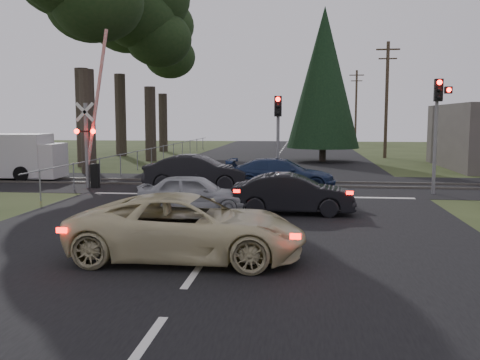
# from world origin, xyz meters

# --- Properties ---
(ground) EXTENTS (120.00, 120.00, 0.00)m
(ground) POSITION_xyz_m (0.00, 0.00, 0.00)
(ground) COLOR #2F3B1B
(ground) RESTS_ON ground
(road) EXTENTS (14.00, 100.00, 0.01)m
(road) POSITION_xyz_m (0.00, 10.00, 0.01)
(road) COLOR black
(road) RESTS_ON ground
(rail_corridor) EXTENTS (120.00, 8.00, 0.01)m
(rail_corridor) POSITION_xyz_m (0.00, 12.00, 0.01)
(rail_corridor) COLOR black
(rail_corridor) RESTS_ON ground
(stop_line) EXTENTS (13.00, 0.35, 0.00)m
(stop_line) POSITION_xyz_m (0.00, 8.20, 0.01)
(stop_line) COLOR silver
(stop_line) RESTS_ON ground
(rail_near) EXTENTS (120.00, 0.12, 0.10)m
(rail_near) POSITION_xyz_m (0.00, 11.20, 0.05)
(rail_near) COLOR #59544C
(rail_near) RESTS_ON ground
(rail_far) EXTENTS (120.00, 0.12, 0.10)m
(rail_far) POSITION_xyz_m (0.00, 12.80, 0.05)
(rail_far) COLOR #59544C
(rail_far) RESTS_ON ground
(crossing_signal) EXTENTS (1.62, 0.38, 6.96)m
(crossing_signal) POSITION_xyz_m (-7.27, 9.79, 2.06)
(crossing_signal) COLOR slate
(crossing_signal) RESTS_ON ground
(traffic_signal_right) EXTENTS (0.68, 0.48, 4.70)m
(traffic_signal_right) POSITION_xyz_m (7.55, 9.47, 3.31)
(traffic_signal_right) COLOR slate
(traffic_signal_right) RESTS_ON ground
(traffic_signal_center) EXTENTS (0.32, 0.48, 4.10)m
(traffic_signal_center) POSITION_xyz_m (1.00, 10.68, 2.81)
(traffic_signal_center) COLOR slate
(traffic_signal_center) RESTS_ON ground
(utility_pole_mid) EXTENTS (1.80, 0.26, 9.00)m
(utility_pole_mid) POSITION_xyz_m (8.50, 30.00, 4.73)
(utility_pole_mid) COLOR #4C3D2D
(utility_pole_mid) RESTS_ON ground
(utility_pole_far) EXTENTS (1.80, 0.26, 9.00)m
(utility_pole_far) POSITION_xyz_m (8.50, 55.00, 4.73)
(utility_pole_far) COLOR #4C3D2D
(utility_pole_far) RESTS_ON ground
(euc_tree_c) EXTENTS (6.00, 6.00, 13.20)m
(euc_tree_c) POSITION_xyz_m (-9.00, 25.00, 9.51)
(euc_tree_c) COLOR #473D33
(euc_tree_c) RESTS_ON ground
(euc_tree_d) EXTENTS (7.50, 7.50, 16.50)m
(euc_tree_d) POSITION_xyz_m (-13.00, 30.00, 11.91)
(euc_tree_d) COLOR #473D33
(euc_tree_d) RESTS_ON ground
(euc_tree_e) EXTENTS (6.00, 6.00, 13.20)m
(euc_tree_e) POSITION_xyz_m (-11.00, 36.00, 9.51)
(euc_tree_e) COLOR #473D33
(euc_tree_e) RESTS_ON ground
(conifer_tree) EXTENTS (5.20, 5.20, 11.00)m
(conifer_tree) POSITION_xyz_m (3.50, 26.00, 5.99)
(conifer_tree) COLOR #473D33
(conifer_tree) RESTS_ON ground
(fence_left) EXTENTS (0.10, 36.00, 1.20)m
(fence_left) POSITION_xyz_m (-7.80, 22.50, 0.00)
(fence_left) COLOR slate
(fence_left) RESTS_ON ground
(cream_coupe) EXTENTS (5.22, 2.42, 1.45)m
(cream_coupe) POSITION_xyz_m (-0.37, -1.69, 0.72)
(cream_coupe) COLOR beige
(cream_coupe) RESTS_ON ground
(dark_hatchback) EXTENTS (4.00, 1.45, 1.31)m
(dark_hatchback) POSITION_xyz_m (1.82, 4.32, 0.66)
(dark_hatchback) COLOR black
(dark_hatchback) RESTS_ON ground
(silver_car) EXTENTS (3.79, 1.64, 1.27)m
(silver_car) POSITION_xyz_m (-1.45, 4.21, 0.64)
(silver_car) COLOR #A3A6AB
(silver_car) RESTS_ON ground
(blue_sedan) EXTENTS (4.77, 2.03, 1.37)m
(blue_sedan) POSITION_xyz_m (1.20, 10.10, 0.69)
(blue_sedan) COLOR #19284B
(blue_sedan) RESTS_ON ground
(dark_car_far) EXTENTS (4.65, 1.75, 1.52)m
(dark_car_far) POSITION_xyz_m (-2.48, 9.83, 0.76)
(dark_car_far) COLOR black
(dark_car_far) RESTS_ON ground
(white_van) EXTENTS (6.07, 2.59, 2.33)m
(white_van) POSITION_xyz_m (-13.09, 12.69, 1.18)
(white_van) COLOR silver
(white_van) RESTS_ON ground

